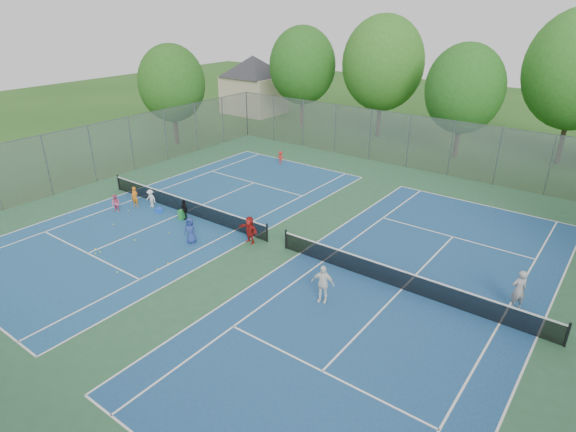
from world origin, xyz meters
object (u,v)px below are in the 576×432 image
object	(u,v)px
net_left	(184,206)
instructor	(519,290)
net_right	(403,281)
ball_crate	(159,210)
ball_hopper	(181,215)

from	to	relation	value
net_left	instructor	size ratio (longest dim) A/B	7.26
net_left	net_right	bearing A→B (deg)	0.00
ball_crate	instructor	size ratio (longest dim) A/B	0.19
ball_crate	instructor	distance (m)	19.69
net_right	ball_crate	xyz separation A→B (m)	(-15.22, -0.91, -0.31)
net_right	instructor	xyz separation A→B (m)	(4.32, 1.48, 0.43)
ball_crate	ball_hopper	size ratio (longest dim) A/B	0.56
instructor	net_left	bearing A→B (deg)	-37.46
ball_hopper	net_left	bearing A→B (deg)	129.36
ball_hopper	instructor	size ratio (longest dim) A/B	0.33
net_left	instructor	xyz separation A→B (m)	(18.32, 1.48, 0.43)
net_right	ball_crate	size ratio (longest dim) A/B	38.84
ball_hopper	net_right	bearing A→B (deg)	3.32
net_right	ball_hopper	bearing A→B (deg)	-176.68
net_right	net_left	bearing A→B (deg)	180.00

